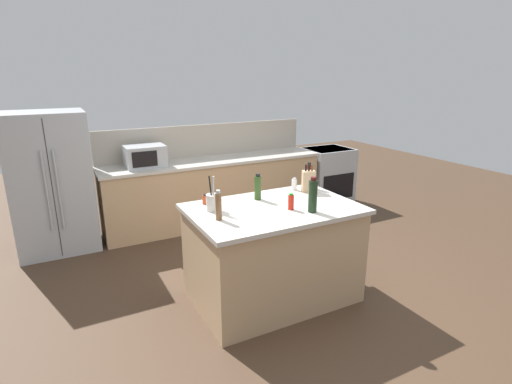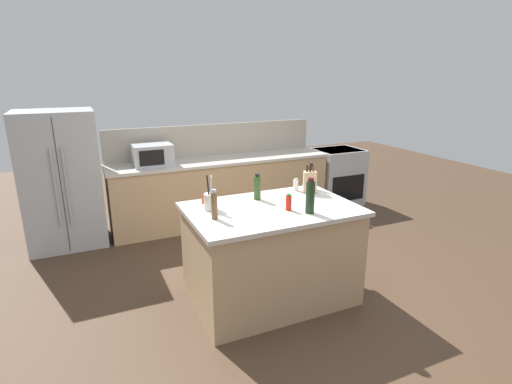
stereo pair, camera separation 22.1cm
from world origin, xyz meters
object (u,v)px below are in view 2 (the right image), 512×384
object	(u,v)px
vinegar_bottle	(311,177)
olive_oil_bottle	(257,187)
microwave	(153,155)
knife_block	(310,182)
salt_shaker	(296,185)
hot_sauce_bottle	(289,202)
utensil_crock	(210,201)
pepper_grinder	(214,205)
refrigerator	(62,180)
range_oven	(337,176)
wine_bottle	(310,197)
spice_jar_paprika	(204,199)

from	to	relation	value
vinegar_bottle	olive_oil_bottle	xyz separation A→B (m)	(-0.68, -0.11, -0.01)
vinegar_bottle	microwave	bearing A→B (deg)	125.94
knife_block	vinegar_bottle	xyz separation A→B (m)	(0.09, 0.12, 0.02)
microwave	olive_oil_bottle	world-z (taller)	microwave
knife_block	olive_oil_bottle	distance (m)	0.59
salt_shaker	hot_sauce_bottle	bearing A→B (deg)	-125.72
microwave	utensil_crock	distance (m)	2.03
pepper_grinder	olive_oil_bottle	size ratio (longest dim) A/B	1.00
refrigerator	olive_oil_bottle	xyz separation A→B (m)	(1.77, -1.98, 0.21)
pepper_grinder	refrigerator	bearing A→B (deg)	117.60
olive_oil_bottle	utensil_crock	bearing A→B (deg)	-168.82
salt_shaker	utensil_crock	bearing A→B (deg)	-168.15
microwave	pepper_grinder	world-z (taller)	microwave
hot_sauce_bottle	vinegar_bottle	distance (m)	0.75
range_oven	hot_sauce_bottle	xyz separation A→B (m)	(-2.22, -2.33, 0.54)
utensil_crock	wine_bottle	bearing A→B (deg)	-30.15
utensil_crock	vinegar_bottle	xyz separation A→B (m)	(1.18, 0.21, 0.05)
utensil_crock	wine_bottle	world-z (taller)	wine_bottle
refrigerator	vinegar_bottle	world-z (taller)	refrigerator
utensil_crock	spice_jar_paprika	distance (m)	0.20
hot_sauce_bottle	knife_block	bearing A→B (deg)	40.17
refrigerator	salt_shaker	distance (m)	2.94
spice_jar_paprika	microwave	bearing A→B (deg)	94.33
hot_sauce_bottle	olive_oil_bottle	world-z (taller)	olive_oil_bottle
wine_bottle	spice_jar_paprika	bearing A→B (deg)	139.73
microwave	vinegar_bottle	world-z (taller)	microwave
salt_shaker	wine_bottle	size ratio (longest dim) A/B	0.40
refrigerator	salt_shaker	world-z (taller)	refrigerator
salt_shaker	wine_bottle	world-z (taller)	wine_bottle
utensil_crock	olive_oil_bottle	bearing A→B (deg)	11.18
vinegar_bottle	wine_bottle	distance (m)	0.78
microwave	wine_bottle	world-z (taller)	wine_bottle
olive_oil_bottle	salt_shaker	xyz separation A→B (m)	(0.49, 0.11, -0.06)
microwave	knife_block	size ratio (longest dim) A/B	1.75
range_oven	hot_sauce_bottle	world-z (taller)	hot_sauce_bottle
vinegar_bottle	pepper_grinder	bearing A→B (deg)	-159.82
utensil_crock	olive_oil_bottle	size ratio (longest dim) A/B	1.24
knife_block	spice_jar_paprika	bearing A→B (deg)	-161.23
olive_oil_bottle	wine_bottle	world-z (taller)	wine_bottle
utensil_crock	pepper_grinder	distance (m)	0.25
spice_jar_paprika	salt_shaker	world-z (taller)	salt_shaker
hot_sauce_bottle	vinegar_bottle	world-z (taller)	vinegar_bottle
pepper_grinder	vinegar_bottle	world-z (taller)	vinegar_bottle
utensil_crock	pepper_grinder	world-z (taller)	utensil_crock
olive_oil_bottle	salt_shaker	bearing A→B (deg)	12.54
microwave	spice_jar_paprika	bearing A→B (deg)	-85.67
salt_shaker	spice_jar_paprika	bearing A→B (deg)	-179.46
knife_block	wine_bottle	size ratio (longest dim) A/B	0.90
microwave	knife_block	xyz separation A→B (m)	(1.23, -1.94, -0.03)
refrigerator	microwave	xyz separation A→B (m)	(1.12, -0.05, 0.23)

